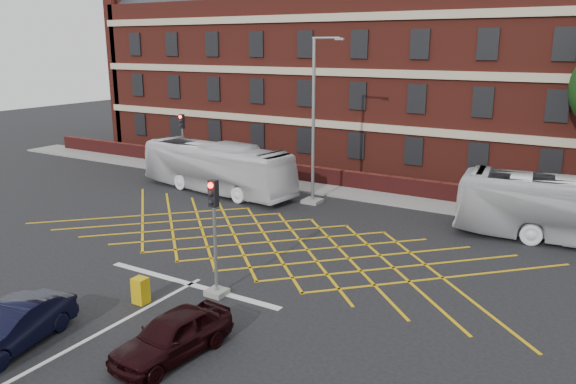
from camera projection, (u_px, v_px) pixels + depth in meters
The scene contains 15 objects.
ground at pixel (244, 256), 24.08m from camera, with size 120.00×120.00×0.00m, color black.
victorian_building at pixel (422, 58), 40.21m from camera, with size 51.00×12.17×20.40m.
boundary_wall at pixel (365, 182), 34.72m from camera, with size 56.00×0.50×1.10m, color #4E1515.
far_pavement at pixel (359, 193), 34.02m from camera, with size 60.00×3.00×0.12m, color slate.
box_junction_hatching at pixel (269, 242), 25.74m from camera, with size 11.50×0.12×0.02m, color #CC990C.
stop_line at pixel (190, 284), 21.18m from camera, with size 8.00×0.30×0.02m, color silver.
centre_line at pixel (39, 366), 15.79m from camera, with size 0.15×14.00×0.02m, color silver.
bus_left at pixel (217, 167), 34.25m from camera, with size 2.54×10.86×3.03m, color silver.
car_navy at pixel (13, 327), 16.64m from camera, with size 1.41×4.06×1.34m, color black.
car_maroon at pixel (173, 335), 16.17m from camera, with size 1.56×3.89×1.32m, color black.
traffic_light_near at pixel (215, 249), 19.85m from camera, with size 0.70×0.70×4.27m.
traffic_light_far at pixel (183, 151), 38.00m from camera, with size 0.70×0.70×4.27m.
street_lamp at pixel (314, 148), 31.29m from camera, with size 2.25×1.00×9.17m.
direction_signs at pixel (193, 154), 38.98m from camera, with size 1.10×0.16×2.20m.
utility_cabinet at pixel (141, 291), 19.56m from camera, with size 0.50×0.44×0.93m, color #C59E0B.
Camera 1 is at (13.24, -18.40, 8.77)m, focal length 35.00 mm.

